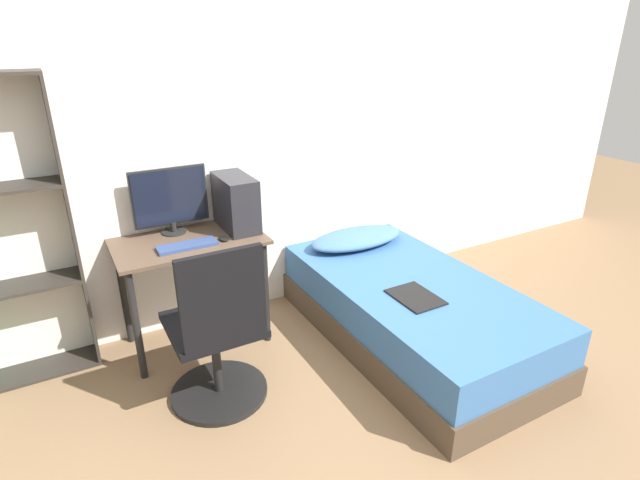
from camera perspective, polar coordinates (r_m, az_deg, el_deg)
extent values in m
plane|color=#846647|center=(2.80, 3.41, -20.78)|extent=(14.00, 14.00, 0.00)
cube|color=silver|center=(3.43, -9.67, 11.11)|extent=(8.00, 0.05, 2.50)
cube|color=brown|center=(3.19, -14.75, -0.17)|extent=(0.91, 0.53, 0.02)
cylinder|color=black|center=(3.10, -20.24, -9.23)|extent=(0.04, 0.04, 0.71)
cylinder|color=black|center=(3.27, -6.25, -6.05)|extent=(0.04, 0.04, 0.71)
cylinder|color=black|center=(3.48, -21.52, -5.78)|extent=(0.04, 0.04, 0.71)
cylinder|color=black|center=(3.63, -8.97, -3.12)|extent=(0.04, 0.04, 0.71)
cube|color=#2D2823|center=(3.20, -26.44, 1.11)|extent=(0.02, 0.24, 1.74)
cube|color=#2D2823|center=(3.59, -30.03, -12.94)|extent=(0.73, 0.24, 0.02)
cube|color=#2D2823|center=(3.32, -31.96, -4.74)|extent=(0.73, 0.24, 0.02)
cylinder|color=black|center=(3.05, -11.40, -16.59)|extent=(0.55, 0.55, 0.03)
cylinder|color=black|center=(2.91, -11.74, -13.20)|extent=(0.05, 0.05, 0.41)
cube|color=black|center=(2.79, -12.12, -9.41)|extent=(0.47, 0.47, 0.04)
cube|color=black|center=(2.47, -11.05, -6.59)|extent=(0.43, 0.04, 0.49)
cube|color=#4C3D2D|center=(3.45, 10.27, -9.63)|extent=(0.99, 1.88, 0.19)
cube|color=#38669E|center=(3.34, 10.52, -6.48)|extent=(0.96, 1.84, 0.24)
ellipsoid|color=teal|center=(3.75, 4.20, 0.20)|extent=(0.75, 0.36, 0.11)
cube|color=black|center=(3.09, 10.85, -6.42)|extent=(0.24, 0.32, 0.01)
cylinder|color=black|center=(3.32, -16.33, 0.90)|extent=(0.16, 0.16, 0.01)
cylinder|color=black|center=(3.31, -16.39, 1.47)|extent=(0.04, 0.04, 0.06)
cube|color=black|center=(3.25, -16.80, 4.79)|extent=(0.47, 0.01, 0.36)
cube|color=black|center=(3.24, -16.77, 4.75)|extent=(0.45, 0.01, 0.34)
cube|color=#33477A|center=(3.08, -14.94, -0.63)|extent=(0.35, 0.12, 0.02)
cube|color=#232328|center=(3.26, -9.60, 4.25)|extent=(0.19, 0.39, 0.35)
ellipsoid|color=black|center=(3.13, -10.97, 0.16)|extent=(0.06, 0.09, 0.02)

